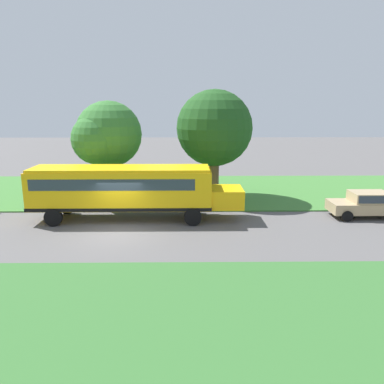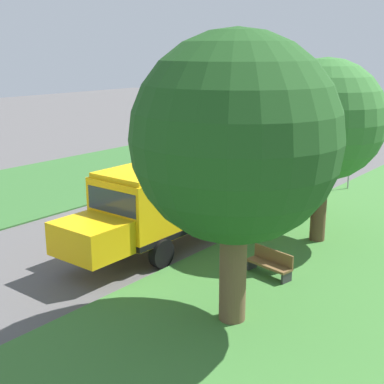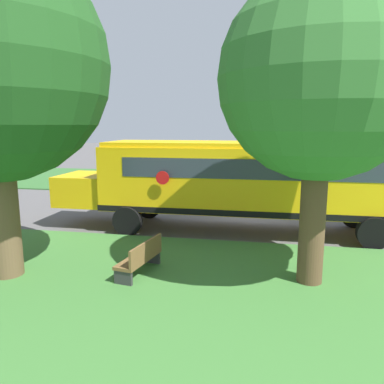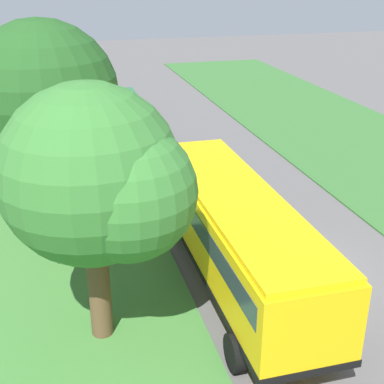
{
  "view_description": "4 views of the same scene",
  "coord_description": "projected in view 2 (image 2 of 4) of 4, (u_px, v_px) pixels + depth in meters",
  "views": [
    {
      "loc": [
        19.03,
        3.78,
        6.7
      ],
      "look_at": [
        -2.6,
        4.05,
        1.64
      ],
      "focal_mm": 35.0,
      "sensor_mm": 36.0,
      "label": 1
    },
    {
      "loc": [
        -15.15,
        16.84,
        7.24
      ],
      "look_at": [
        -1.92,
        0.08,
        1.53
      ],
      "focal_mm": 50.0,
      "sensor_mm": 36.0,
      "label": 2
    },
    {
      "loc": [
        -15.55,
        -0.4,
        3.73
      ],
      "look_at": [
        -1.3,
        2.3,
        1.14
      ],
      "focal_mm": 35.0,
      "sensor_mm": 36.0,
      "label": 3
    },
    {
      "loc": [
        -7.56,
        -13.8,
        9.42
      ],
      "look_at": [
        -2.75,
        4.05,
        1.5
      ],
      "focal_mm": 50.0,
      "sensor_mm": 36.0,
      "label": 4
    }
  ],
  "objects": [
    {
      "name": "school_bus",
      "position": [
        202.0,
        185.0,
        21.57
      ],
      "size": [
        2.84,
        12.42,
        3.16
      ],
      "color": "yellow",
      "rests_on": "ground"
    },
    {
      "name": "stop_sign",
      "position": [
        350.0,
        158.0,
        28.01
      ],
      "size": [
        0.08,
        0.68,
        2.74
      ],
      "color": "gray",
      "rests_on": "ground"
    },
    {
      "name": "pickup_truck",
      "position": [
        255.0,
        148.0,
        34.37
      ],
      "size": [
        2.28,
        5.4,
        2.1
      ],
      "color": "#236038",
      "rests_on": "ground"
    },
    {
      "name": "oak_tree_roadside_mid",
      "position": [
        229.0,
        138.0,
        13.42
      ],
      "size": [
        5.39,
        5.39,
        7.78
      ],
      "color": "brown",
      "rests_on": "ground"
    },
    {
      "name": "ground_plane",
      "position": [
        159.0,
        218.0,
        23.7
      ],
      "size": [
        120.0,
        120.0,
        0.0
      ],
      "primitive_type": "plane",
      "color": "#565454"
    },
    {
      "name": "park_bench",
      "position": [
        270.0,
        264.0,
        17.45
      ],
      "size": [
        1.66,
        0.77,
        0.92
      ],
      "color": "brown",
      "rests_on": "ground"
    },
    {
      "name": "grass_far_side",
      "position": [
        36.0,
        186.0,
        29.08
      ],
      "size": [
        10.0,
        80.0,
        0.07
      ],
      "primitive_type": "cube",
      "color": "#33662D",
      "rests_on": "ground"
    },
    {
      "name": "oak_tree_beside_bus",
      "position": [
        321.0,
        122.0,
        19.91
      ],
      "size": [
        4.72,
        4.58,
        6.99
      ],
      "color": "brown",
      "rests_on": "ground"
    }
  ]
}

